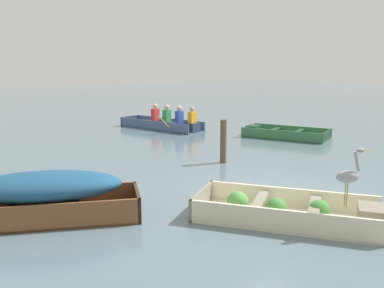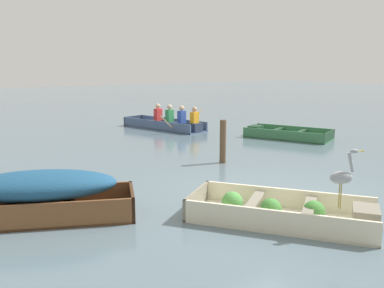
{
  "view_description": "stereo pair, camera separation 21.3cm",
  "coord_description": "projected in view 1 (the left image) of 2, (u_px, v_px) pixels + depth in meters",
  "views": [
    {
      "loc": [
        -5.38,
        -5.24,
        2.36
      ],
      "look_at": [
        0.6,
        3.59,
        0.35
      ],
      "focal_mm": 40.0,
      "sensor_mm": 36.0,
      "label": 1
    },
    {
      "loc": [
        -5.2,
        -5.36,
        2.36
      ],
      "look_at": [
        0.6,
        3.59,
        0.35
      ],
      "focal_mm": 40.0,
      "sensor_mm": 36.0,
      "label": 2
    }
  ],
  "objects": [
    {
      "name": "skiff_wooden_brown_mid_moored",
      "position": [
        43.0,
        193.0,
        6.47
      ],
      "size": [
        2.97,
        1.97,
        0.76
      ],
      "color": "brown",
      "rests_on": "ground"
    },
    {
      "name": "skiff_green_near_moored",
      "position": [
        282.0,
        134.0,
        13.86
      ],
      "size": [
        2.19,
        2.88,
        0.32
      ],
      "color": "#387047",
      "rests_on": "ground"
    },
    {
      "name": "heron_on_dinghy",
      "position": [
        348.0,
        175.0,
        5.9
      ],
      "size": [
        0.43,
        0.29,
        0.84
      ],
      "color": "olive",
      "rests_on": "dinghy_cream_foreground"
    },
    {
      "name": "dinghy_cream_foreground",
      "position": [
        290.0,
        212.0,
        6.49
      ],
      "size": [
        2.58,
        2.89,
        0.38
      ],
      "color": "beige",
      "rests_on": "ground"
    },
    {
      "name": "mooring_post",
      "position": [
        223.0,
        141.0,
        10.25
      ],
      "size": [
        0.15,
        0.15,
        1.04
      ],
      "primitive_type": "cylinder",
      "color": "brown",
      "rests_on": "ground"
    },
    {
      "name": "rowboat_slate_blue_with_crew",
      "position": [
        166.0,
        123.0,
        15.55
      ],
      "size": [
        2.26,
        3.5,
        0.91
      ],
      "color": "#475B7F",
      "rests_on": "ground"
    },
    {
      "name": "ground_plane",
      "position": [
        276.0,
        197.0,
        7.66
      ],
      "size": [
        80.0,
        80.0,
        0.0
      ],
      "primitive_type": "plane",
      "color": "slate"
    }
  ]
}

